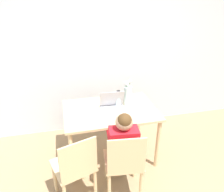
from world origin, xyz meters
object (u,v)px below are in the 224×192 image
at_px(chair_spare, 75,168).
at_px(person_seated, 123,142).
at_px(chair_occupied, 124,163).
at_px(laptop, 112,105).
at_px(water_bottle, 118,99).
at_px(flower_vase, 128,94).

xyz_separation_m(chair_spare, person_seated, (0.52, 0.07, 0.19)).
bearing_deg(chair_occupied, person_seated, -90.00).
bearing_deg(chair_spare, person_seated, 169.52).
distance_m(chair_occupied, laptop, 0.76).
xyz_separation_m(person_seated, water_bottle, (0.11, 0.63, 0.19)).
bearing_deg(chair_spare, chair_occupied, 156.63).
xyz_separation_m(chair_spare, laptop, (0.54, 0.63, 0.34)).
distance_m(person_seated, water_bottle, 0.67).
relative_size(chair_spare, person_seated, 0.84).
bearing_deg(chair_spare, flower_vase, -154.88).
bearing_deg(person_seated, chair_occupied, 90.00).
height_order(chair_spare, laptop, laptop).
bearing_deg(chair_occupied, chair_spare, 1.11).
relative_size(chair_spare, water_bottle, 3.87).
relative_size(chair_occupied, flower_vase, 2.42).
bearing_deg(laptop, person_seated, -88.73).
relative_size(person_seated, flower_vase, 2.88).
relative_size(flower_vase, water_bottle, 1.60).
bearing_deg(laptop, flower_vase, 23.81).
height_order(person_seated, water_bottle, person_seated).
height_order(chair_occupied, flower_vase, flower_vase).
xyz_separation_m(chair_occupied, water_bottle, (0.13, 0.75, 0.38)).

